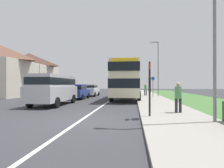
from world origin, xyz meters
The scene contains 15 objects.
ground_plane centered at (0.00, 0.00, 0.00)m, with size 120.00×120.00×0.00m, color #38383D.
lane_marking_centre centered at (0.00, 8.00, 0.00)m, with size 0.14×60.00×0.01m, color silver.
pavement_near_side centered at (4.20, 6.00, 0.06)m, with size 3.20×68.00×0.12m, color #9E998E.
grass_verge_seaward centered at (8.50, 6.00, 0.04)m, with size 6.00×68.00×0.08m, color #477538.
double_decker_bus centered at (1.52, 11.70, 2.14)m, with size 2.80×10.36×3.70m.
parked_van_silver centered at (-3.72, 5.51, 1.34)m, with size 2.11×5.29×2.26m.
parked_car_blue centered at (-3.72, 11.24, 0.87)m, with size 1.93×3.94×1.56m.
parked_car_white centered at (-3.48, 16.23, 0.89)m, with size 1.88×4.06×1.63m.
pedestrian_at_stop centered at (4.55, 2.03, 0.98)m, with size 0.34×0.34×1.67m.
pedestrian_walking_away centered at (3.88, 16.88, 0.98)m, with size 0.34×0.34×1.67m.
bus_stop_sign centered at (3.00, 0.80, 1.54)m, with size 0.09×0.52×2.60m.
cycle_route_sign centered at (4.66, 15.06, 1.43)m, with size 0.44×0.08×2.52m.
street_lamp_near centered at (5.28, -0.19, 4.67)m, with size 1.14×0.20×8.22m.
street_lamp_mid centered at (5.22, 15.32, 3.98)m, with size 1.14×0.20×6.88m.
house_terrace_far_side centered at (-14.95, 16.99, 3.38)m, with size 7.53×13.60×6.76m.
Camera 1 is at (2.26, -7.54, 1.55)m, focal length 28.91 mm.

